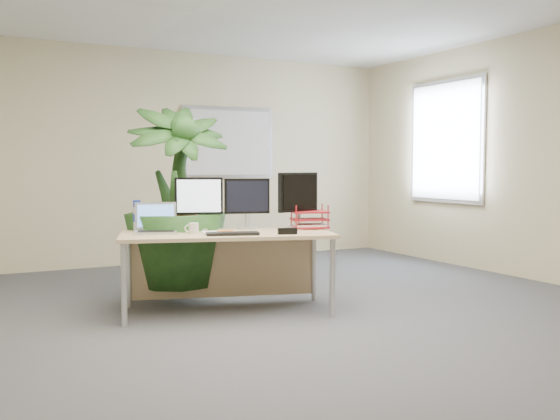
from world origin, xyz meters
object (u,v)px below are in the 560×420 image
monitor_left (199,200)px  laptop (156,225)px  desk (226,248)px  floor_plant (176,220)px  monitor_right (247,200)px

monitor_left → laptop: (-0.39, -0.02, -0.20)m
desk → floor_plant: bearing=118.0°
laptop → monitor_left: bearing=3.0°
monitor_left → laptop: 0.44m
desk → laptop: 0.62m
monitor_right → monitor_left: bearing=166.9°
floor_plant → monitor_right: 0.69m
floor_plant → monitor_left: bearing=-70.1°
floor_plant → monitor_right: size_ratio=3.35×
monitor_left → desk: bearing=-52.3°
desk → monitor_left: size_ratio=4.13×
desk → monitor_left: (-0.16, 0.21, 0.41)m
laptop → desk: bearing=-19.0°
desk → laptop: size_ratio=4.50×
desk → monitor_left: 0.49m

